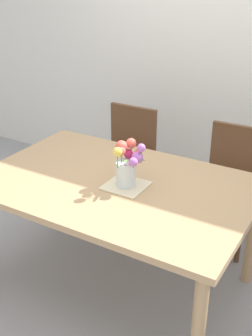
# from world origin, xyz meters

# --- Properties ---
(ground_plane) EXTENTS (12.00, 12.00, 0.00)m
(ground_plane) POSITION_xyz_m (0.00, 0.00, 0.00)
(ground_plane) COLOR #939399
(back_wall) EXTENTS (7.00, 0.10, 2.80)m
(back_wall) POSITION_xyz_m (0.00, 1.60, 1.40)
(back_wall) COLOR silver
(back_wall) RESTS_ON ground_plane
(dining_table) EXTENTS (1.66, 1.09, 0.77)m
(dining_table) POSITION_xyz_m (0.00, 0.00, 0.68)
(dining_table) COLOR tan
(dining_table) RESTS_ON ground_plane
(chair_left) EXTENTS (0.42, 0.42, 0.90)m
(chair_left) POSITION_xyz_m (-0.45, 0.89, 0.52)
(chair_left) COLOR brown
(chair_left) RESTS_ON ground_plane
(chair_right) EXTENTS (0.42, 0.42, 0.90)m
(chair_right) POSITION_xyz_m (0.45, 0.89, 0.52)
(chair_right) COLOR brown
(chair_right) RESTS_ON ground_plane
(placemat) EXTENTS (0.24, 0.24, 0.01)m
(placemat) POSITION_xyz_m (0.08, -0.02, 0.77)
(placemat) COLOR beige
(placemat) RESTS_ON dining_table
(flower_vase) EXTENTS (0.19, 0.21, 0.27)m
(flower_vase) POSITION_xyz_m (0.08, -0.00, 0.91)
(flower_vase) COLOR silver
(flower_vase) RESTS_ON placemat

